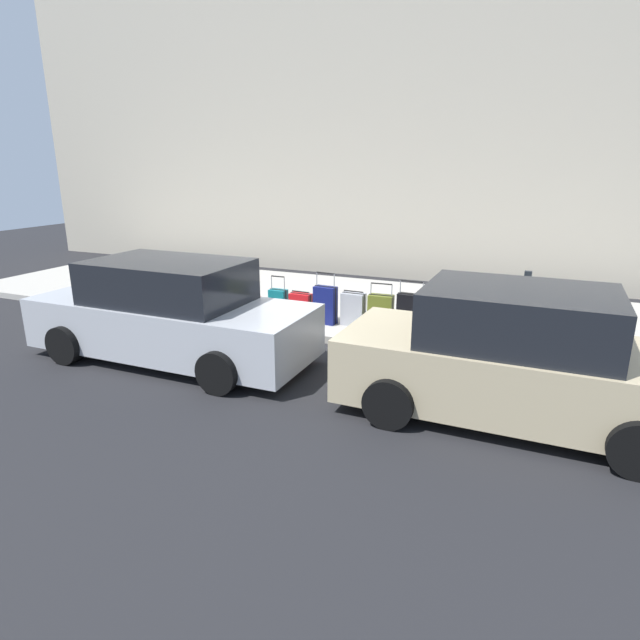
# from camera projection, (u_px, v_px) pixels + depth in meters

# --- Properties ---
(ground_plane) EXTENTS (40.00, 40.00, 0.00)m
(ground_plane) POSITION_uv_depth(u_px,v_px,m) (275.00, 336.00, 10.00)
(ground_plane) COLOR black
(sidewalk_curb) EXTENTS (18.00, 5.00, 0.14)m
(sidewalk_curb) POSITION_uv_depth(u_px,v_px,m) (326.00, 302.00, 12.18)
(sidewalk_curb) COLOR #ADA89E
(sidewalk_curb) RESTS_ON ground_plane
(building_facade_sidewalk_side) EXTENTS (24.00, 3.00, 12.09)m
(building_facade_sidewalk_side) POSITION_uv_depth(u_px,v_px,m) (394.00, 57.00, 14.89)
(building_facade_sidewalk_side) COLOR #B2A893
(building_facade_sidewalk_side) RESTS_ON ground_plane
(suitcase_teal_0) EXTENTS (0.36, 0.25, 0.87)m
(suitcase_teal_0) POSITION_uv_depth(u_px,v_px,m) (465.00, 322.00, 9.36)
(suitcase_teal_0) COLOR #0F606B
(suitcase_teal_0) RESTS_ON sidewalk_curb
(suitcase_maroon_1) EXTENTS (0.40, 0.28, 1.00)m
(suitcase_maroon_1) POSITION_uv_depth(u_px,v_px,m) (439.00, 315.00, 9.52)
(suitcase_maroon_1) COLOR maroon
(suitcase_maroon_1) RESTS_ON sidewalk_curb
(suitcase_black_2) EXTENTS (0.50, 0.23, 0.99)m
(suitcase_black_2) POSITION_uv_depth(u_px,v_px,m) (410.00, 313.00, 9.70)
(suitcase_black_2) COLOR black
(suitcase_black_2) RESTS_ON sidewalk_curb
(suitcase_olive_3) EXTENTS (0.47, 0.27, 0.89)m
(suitcase_olive_3) POSITION_uv_depth(u_px,v_px,m) (381.00, 312.00, 9.93)
(suitcase_olive_3) COLOR #59601E
(suitcase_olive_3) RESTS_ON sidewalk_curb
(suitcase_silver_4) EXTENTS (0.46, 0.25, 0.69)m
(suitcase_silver_4) POSITION_uv_depth(u_px,v_px,m) (353.00, 309.00, 10.15)
(suitcase_silver_4) COLOR #9EA0A8
(suitcase_silver_4) RESTS_ON sidewalk_curb
(suitcase_navy_5) EXTENTS (0.45, 0.26, 1.03)m
(suitcase_navy_5) POSITION_uv_depth(u_px,v_px,m) (325.00, 305.00, 10.24)
(suitcase_navy_5) COLOR navy
(suitcase_navy_5) RESTS_ON sidewalk_curb
(suitcase_red_6) EXTENTS (0.45, 0.24, 0.60)m
(suitcase_red_6) POSITION_uv_depth(u_px,v_px,m) (301.00, 307.00, 10.48)
(suitcase_red_6) COLOR red
(suitcase_red_6) RESTS_ON sidewalk_curb
(suitcase_teal_7) EXTENTS (0.35, 0.22, 0.88)m
(suitcase_teal_7) POSITION_uv_depth(u_px,v_px,m) (278.00, 304.00, 10.64)
(suitcase_teal_7) COLOR #0F606B
(suitcase_teal_7) RESTS_ON sidewalk_curb
(fire_hydrant) EXTENTS (0.39, 0.21, 0.75)m
(fire_hydrant) POSITION_uv_depth(u_px,v_px,m) (253.00, 295.00, 10.92)
(fire_hydrant) COLOR red
(fire_hydrant) RESTS_ON sidewalk_curb
(bollard_post) EXTENTS (0.11, 0.11, 0.78)m
(bollard_post) POSITION_uv_depth(u_px,v_px,m) (218.00, 293.00, 11.07)
(bollard_post) COLOR #333338
(bollard_post) RESTS_ON sidewalk_curb
(parking_meter) EXTENTS (0.12, 0.09, 1.27)m
(parking_meter) POSITION_uv_depth(u_px,v_px,m) (526.00, 296.00, 9.02)
(parking_meter) COLOR slate
(parking_meter) RESTS_ON sidewalk_curb
(parked_car_beige_0) EXTENTS (4.36, 2.08, 1.70)m
(parked_car_beige_0) POSITION_uv_depth(u_px,v_px,m) (514.00, 359.00, 6.62)
(parked_car_beige_0) COLOR tan
(parked_car_beige_0) RESTS_ON ground_plane
(parked_car_silver_1) EXTENTS (4.78, 1.98, 1.67)m
(parked_car_silver_1) POSITION_uv_depth(u_px,v_px,m) (171.00, 314.00, 8.64)
(parked_car_silver_1) COLOR #B2B5BA
(parked_car_silver_1) RESTS_ON ground_plane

